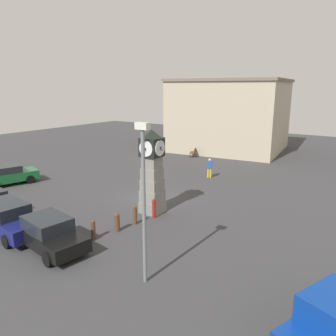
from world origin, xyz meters
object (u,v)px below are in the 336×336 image
Objects in this scene: bollard_far_row at (117,222)px; bollard_end_row at (93,229)px; bollard_mid_row at (135,215)px; pedestrian_near_bench at (210,167)px; car_near_tower at (8,218)px; car_far_lot at (8,175)px; clock_tower at (152,173)px; bollard_near_tower at (154,208)px; street_lamp_near_road at (144,194)px; bench at (194,151)px; car_by_building at (50,234)px.

bollard_end_row is at bearing -104.51° from bollard_far_row.
pedestrian_near_bench is at bearing 94.63° from bollard_mid_row.
car_near_tower reaches higher than car_far_lot.
car_near_tower is at bearing -31.11° from car_far_lot.
car_near_tower reaches higher than bollard_mid_row.
bollard_near_tower is at bearing -48.34° from clock_tower.
street_lamp_near_road is at bearing -19.18° from bollard_end_row.
bollard_near_tower is 9.50m from pedestrian_near_bench.
pedestrian_near_bench is at bearing -52.35° from bench.
bollard_end_row is at bearing -102.34° from bollard_mid_row.
car_by_building is (3.20, 0.06, -0.04)m from car_near_tower.
bollard_end_row is at bearing 65.48° from car_by_building.
bench is at bearing 114.68° from street_lamp_near_road.
bollard_far_row reaches higher than bench.
bollard_near_tower is at bearing -68.27° from bench.
car_near_tower is 1.15× the size of car_by_building.
bollard_end_row is 0.58× the size of bench.
bollard_near_tower is at bearing 122.83° from street_lamp_near_road.
bollard_near_tower is at bearing -82.77° from pedestrian_near_bench.
bollard_far_row is 5.43m from car_near_tower.
bollard_end_row is 0.23× the size of car_far_lot.
clock_tower reaches higher than bench.
clock_tower is 1.22× the size of car_by_building.
car_far_lot is 15.69m from pedestrian_near_bench.
clock_tower is at bearing 55.51° from car_near_tower.
pedestrian_near_bench is at bearing 88.04° from car_by_building.
bollard_mid_row is at bearing -2.53° from car_far_lot.
bollard_near_tower is (0.55, -0.62, -1.86)m from clock_tower.
bollard_far_row is 0.21× the size of car_near_tower.
bench is (-6.16, 17.58, -0.01)m from bollard_mid_row.
bollard_mid_row is 0.18× the size of street_lamp_near_road.
pedestrian_near_bench reaches higher than bollard_far_row.
car_by_building is 0.67× the size of street_lamp_near_road.
bollard_end_row is (-0.55, -2.53, -0.04)m from bollard_mid_row.
car_far_lot is at bearing 165.86° from bollard_end_row.
bollard_end_row is (-0.32, -4.45, -1.93)m from clock_tower.
pedestrian_near_bench is at bearing 107.45° from street_lamp_near_road.
bench is 1.05× the size of pedestrian_near_bench.
bench is at bearing 105.59° from bollard_end_row.
pedestrian_near_bench is at bearing 94.17° from clock_tower.
bollard_near_tower is 17.52m from bench.
bollard_end_row is 2.02m from car_by_building.
bollard_near_tower is at bearing 73.17° from car_by_building.
pedestrian_near_bench is 0.26× the size of street_lamp_near_road.
bench is (-1.58, 21.99, -0.28)m from car_near_tower.
bench is at bearing 111.73° from bollard_near_tower.
street_lamp_near_road is (8.35, 0.38, 2.72)m from car_near_tower.
bollard_mid_row is 0.23× the size of car_near_tower.
car_far_lot is (-13.16, -0.74, 0.18)m from bollard_near_tower.
bollard_near_tower is 0.24× the size of car_near_tower.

